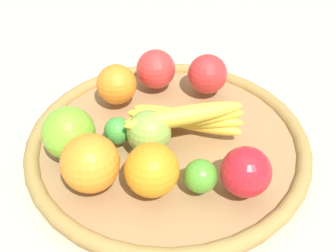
{
  "coord_description": "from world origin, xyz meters",
  "views": [
    {
      "loc": [
        -0.28,
        0.44,
        0.49
      ],
      "look_at": [
        0.0,
        0.0,
        0.05
      ],
      "focal_mm": 47.16,
      "sensor_mm": 36.0,
      "label": 1
    }
  ],
  "objects": [
    {
      "name": "apple_3",
      "position": [
        0.01,
        -0.14,
        0.07
      ],
      "size": [
        0.1,
        0.1,
        0.07
      ],
      "primitive_type": "sphere",
      "rotation": [
        0.0,
        0.0,
        3.8
      ],
      "color": "red",
      "rests_on": "basket"
    },
    {
      "name": "orange_2",
      "position": [
        0.12,
        -0.03,
        0.07
      ],
      "size": [
        0.09,
        0.09,
        0.07
      ],
      "primitive_type": "sphere",
      "rotation": [
        0.0,
        0.0,
        5.16
      ],
      "color": "orange",
      "rests_on": "basket"
    },
    {
      "name": "apple_4",
      "position": [
        0.09,
        -0.11,
        0.07
      ],
      "size": [
        0.08,
        0.08,
        0.07
      ],
      "primitive_type": "sphere",
      "rotation": [
        0.0,
        0.0,
        3.33
      ],
      "color": "red",
      "rests_on": "basket"
    },
    {
      "name": "ground_plane",
      "position": [
        0.0,
        0.0,
        0.0
      ],
      "size": [
        2.4,
        2.4,
        0.0
      ],
      "primitive_type": "plane",
      "color": "#BDB19B",
      "rests_on": "ground"
    },
    {
      "name": "apple_2",
      "position": [
        0.1,
        0.11,
        0.07
      ],
      "size": [
        0.08,
        0.08,
        0.08
      ],
      "primitive_type": "sphere",
      "rotation": [
        0.0,
        0.0,
        1.63
      ],
      "color": "#77B62C",
      "rests_on": "basket"
    },
    {
      "name": "lime_0",
      "position": [
        -0.1,
        0.07,
        0.06
      ],
      "size": [
        0.06,
        0.06,
        0.05
      ],
      "primitive_type": "sphere",
      "rotation": [
        0.0,
        0.0,
        5.85
      ],
      "color": "#4E9C2B",
      "rests_on": "basket"
    },
    {
      "name": "orange_0",
      "position": [
        0.03,
        0.14,
        0.07
      ],
      "size": [
        0.1,
        0.1,
        0.08
      ],
      "primitive_type": "sphere",
      "rotation": [
        0.0,
        0.0,
        1.26
      ],
      "color": "orange",
      "rests_on": "basket"
    },
    {
      "name": "basket",
      "position": [
        0.0,
        0.0,
        0.02
      ],
      "size": [
        0.45,
        0.45,
        0.03
      ],
      "color": "#9D754B",
      "rests_on": "ground_plane"
    },
    {
      "name": "lime_1",
      "position": [
        0.06,
        0.05,
        0.05
      ],
      "size": [
        0.05,
        0.05,
        0.04
      ],
      "primitive_type": "sphere",
      "rotation": [
        0.0,
        0.0,
        1.17
      ],
      "color": "green",
      "rests_on": "basket"
    },
    {
      "name": "apple_1",
      "position": [
        -0.15,
        0.04,
        0.07
      ],
      "size": [
        0.08,
        0.08,
        0.07
      ],
      "primitive_type": "sphere",
      "rotation": [
        0.0,
        0.0,
        6.13
      ],
      "color": "red",
      "rests_on": "basket"
    },
    {
      "name": "orange_1",
      "position": [
        -0.04,
        0.11,
        0.07
      ],
      "size": [
        0.09,
        0.09,
        0.07
      ],
      "primitive_type": "sphere",
      "rotation": [
        0.0,
        0.0,
        4.92
      ],
      "color": "orange",
      "rests_on": "basket"
    },
    {
      "name": "apple_0",
      "position": [
        0.01,
        0.04,
        0.07
      ],
      "size": [
        0.09,
        0.09,
        0.07
      ],
      "primitive_type": "sphere",
      "rotation": [
        0.0,
        0.0,
        2.04
      ],
      "color": "#89B345",
      "rests_on": "basket"
    },
    {
      "name": "banana_bunch",
      "position": [
        -0.02,
        -0.02,
        0.07
      ],
      "size": [
        0.18,
        0.16,
        0.07
      ],
      "color": "yellow",
      "rests_on": "basket"
    }
  ]
}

